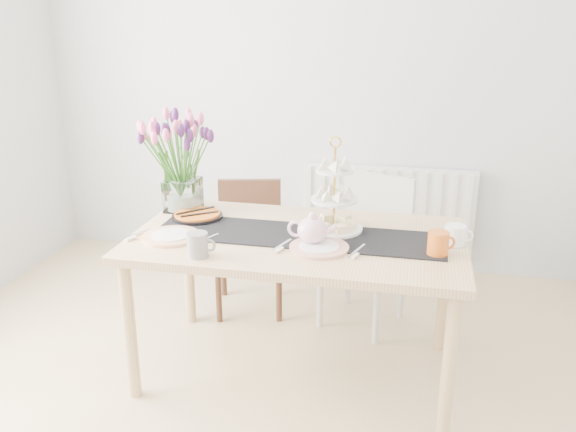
% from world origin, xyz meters
% --- Properties ---
extents(room_shell, '(4.50, 4.50, 4.50)m').
position_xyz_m(room_shell, '(0.00, 0.00, 1.30)').
color(room_shell, tan).
rests_on(room_shell, ground).
extents(radiator, '(1.20, 0.08, 0.60)m').
position_xyz_m(radiator, '(0.50, 2.19, 0.45)').
color(radiator, white).
rests_on(radiator, room_shell).
extents(dining_table, '(1.60, 0.90, 0.75)m').
position_xyz_m(dining_table, '(0.15, 0.76, 0.67)').
color(dining_table, tan).
rests_on(dining_table, ground).
extents(chair_brown, '(0.47, 0.47, 0.79)m').
position_xyz_m(chair_brown, '(-0.30, 1.46, 0.45)').
color(chair_brown, '#392114').
rests_on(chair_brown, ground).
extents(chair_white, '(0.55, 0.55, 0.87)m').
position_xyz_m(chair_white, '(0.44, 1.43, 0.51)').
color(chair_white, silver).
rests_on(chair_white, ground).
extents(table_runner, '(1.40, 0.35, 0.01)m').
position_xyz_m(table_runner, '(0.15, 0.76, 0.75)').
color(table_runner, black).
rests_on(table_runner, dining_table).
extents(tulip_vase, '(0.64, 0.64, 0.54)m').
position_xyz_m(tulip_vase, '(-0.54, 1.02, 1.10)').
color(tulip_vase, silver).
rests_on(tulip_vase, dining_table).
extents(cake_stand, '(0.29, 0.29, 0.42)m').
position_xyz_m(cake_stand, '(0.30, 0.87, 0.87)').
color(cake_stand, gold).
rests_on(cake_stand, dining_table).
extents(teapot, '(0.23, 0.19, 0.15)m').
position_xyz_m(teapot, '(0.23, 0.67, 0.82)').
color(teapot, white).
rests_on(teapot, dining_table).
extents(cream_jug, '(0.11, 0.11, 0.10)m').
position_xyz_m(cream_jug, '(0.88, 0.80, 0.80)').
color(cream_jug, white).
rests_on(cream_jug, dining_table).
extents(tart_tin, '(0.26, 0.26, 0.03)m').
position_xyz_m(tart_tin, '(-0.42, 0.90, 0.77)').
color(tart_tin, black).
rests_on(tart_tin, dining_table).
extents(mug_grey, '(0.10, 0.10, 0.11)m').
position_xyz_m(mug_grey, '(-0.24, 0.42, 0.81)').
color(mug_grey, gray).
rests_on(mug_grey, dining_table).
extents(mug_orange, '(0.13, 0.13, 0.11)m').
position_xyz_m(mug_orange, '(0.80, 0.65, 0.81)').
color(mug_orange, '#D85E18').
rests_on(mug_orange, dining_table).
extents(plate_left, '(0.37, 0.37, 0.01)m').
position_xyz_m(plate_left, '(-0.44, 0.61, 0.76)').
color(plate_left, silver).
rests_on(plate_left, dining_table).
extents(plate_right, '(0.34, 0.34, 0.01)m').
position_xyz_m(plate_right, '(0.28, 0.62, 0.76)').
color(plate_right, white).
rests_on(plate_right, dining_table).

